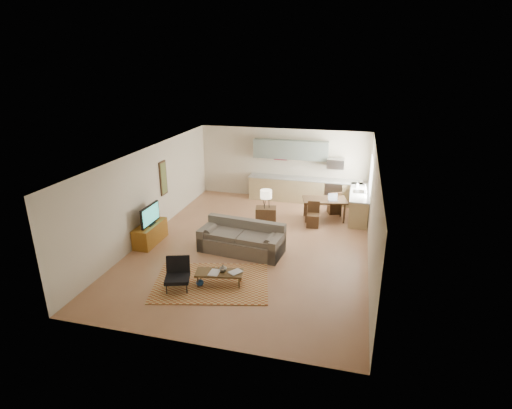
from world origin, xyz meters
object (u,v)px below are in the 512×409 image
(tv_credenza, at_px, (150,233))
(dining_table, at_px, (324,209))
(armchair, at_px, (177,275))
(coffee_table, at_px, (219,278))
(console_table, at_px, (266,219))
(sofa, at_px, (241,238))

(tv_credenza, xyz_separation_m, dining_table, (4.79, 3.12, 0.07))
(armchair, bearing_deg, dining_table, 42.87)
(coffee_table, bearing_deg, console_table, 74.17)
(tv_credenza, height_order, console_table, console_table)
(coffee_table, height_order, armchair, armchair)
(console_table, xyz_separation_m, dining_table, (1.71, 1.32, -0.01))
(armchair, relative_size, console_table, 0.99)
(sofa, xyz_separation_m, coffee_table, (-0.01, -1.82, -0.25))
(coffee_table, bearing_deg, dining_table, 56.68)
(armchair, height_order, dining_table, armchair)
(tv_credenza, bearing_deg, coffee_table, -32.02)
(console_table, bearing_deg, sofa, -111.17)
(dining_table, bearing_deg, console_table, -154.73)
(tv_credenza, bearing_deg, sofa, 2.02)
(coffee_table, xyz_separation_m, armchair, (-0.88, -0.44, 0.20))
(tv_credenza, distance_m, console_table, 3.57)
(armchair, height_order, console_table, console_table)
(coffee_table, height_order, dining_table, dining_table)
(sofa, relative_size, dining_table, 1.69)
(armchair, bearing_deg, coffee_table, 8.25)
(sofa, bearing_deg, coffee_table, -83.68)
(tv_credenza, distance_m, dining_table, 5.72)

